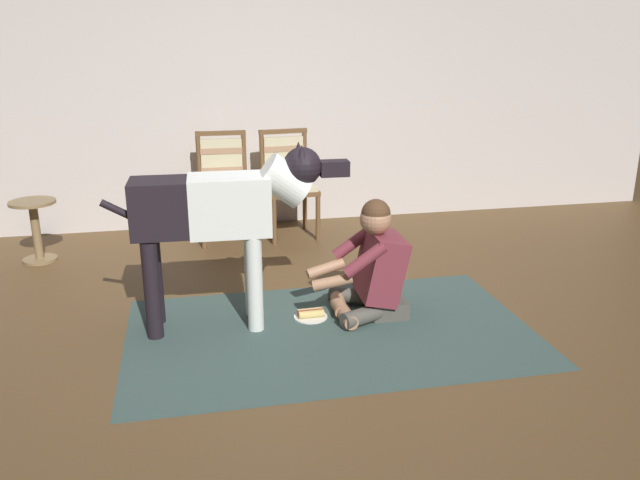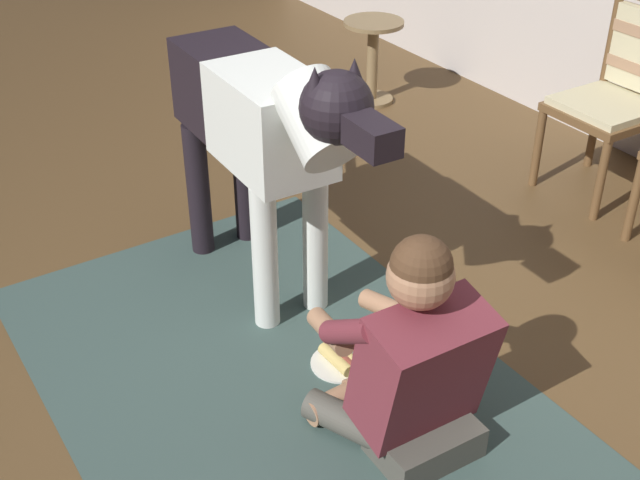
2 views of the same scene
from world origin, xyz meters
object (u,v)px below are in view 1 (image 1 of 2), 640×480
dining_chair_right_of_pair (287,178)px  large_dog (221,211)px  hot_dog_on_plate (311,314)px  round_side_table (35,226)px  dining_chair_left_of_pair (223,181)px  person_sitting_on_floor (373,268)px

dining_chair_right_of_pair → large_dog: large_dog is taller
hot_dog_on_plate → dining_chair_right_of_pair: bearing=85.3°
hot_dog_on_plate → round_side_table: 2.59m
dining_chair_right_of_pair → hot_dog_on_plate: bearing=-94.7°
dining_chair_right_of_pair → large_dog: (-0.72, -1.93, 0.23)m
dining_chair_right_of_pair → round_side_table: size_ratio=1.88×
dining_chair_left_of_pair → hot_dog_on_plate: size_ratio=4.30×
hot_dog_on_plate → dining_chair_left_of_pair: bearing=102.6°
dining_chair_right_of_pair → round_side_table: bearing=-170.8°
dining_chair_left_of_pair → dining_chair_right_of_pair: 0.59m
large_dog → round_side_table: size_ratio=2.94×
dining_chair_right_of_pair → hot_dog_on_plate: dining_chair_right_of_pair is taller
person_sitting_on_floor → round_side_table: size_ratio=1.54×
dining_chair_right_of_pair → person_sitting_on_floor: 1.99m
person_sitting_on_floor → large_dog: large_dog is taller
dining_chair_right_of_pair → round_side_table: (-2.18, -0.35, -0.23)m
dining_chair_right_of_pair → round_side_table: 2.22m
large_dog → hot_dog_on_plate: (0.56, -0.02, -0.75)m
round_side_table → dining_chair_left_of_pair: bearing=12.6°
hot_dog_on_plate → round_side_table: (-2.02, 1.59, 0.28)m
dining_chair_right_of_pair → person_sitting_on_floor: bearing=-82.3°
dining_chair_left_of_pair → dining_chair_right_of_pair: (0.59, -0.00, 0.00)m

